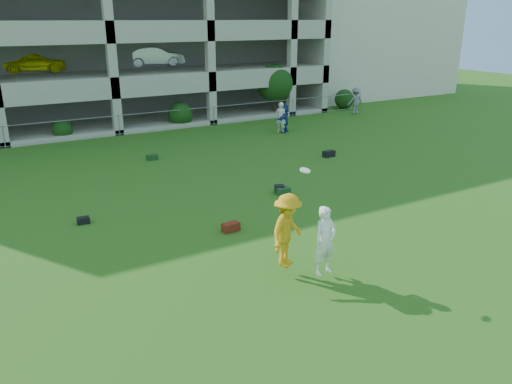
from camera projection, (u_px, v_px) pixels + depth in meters
ground at (314, 273)px, 13.29m from camera, size 100.00×100.00×0.00m
stucco_building at (340, 34)px, 45.35m from camera, size 16.00×14.00×10.00m
bystander_d at (285, 119)px, 29.36m from camera, size 1.47×1.36×1.64m
bystander_e at (281, 117)px, 29.26m from camera, size 0.73×0.79×1.81m
bystander_f at (355, 101)px, 34.96m from camera, size 1.27×0.84×1.84m
bag_red_a at (231, 227)px, 15.88m from camera, size 0.57×0.34×0.28m
bag_black_b at (83, 220)px, 16.48m from camera, size 0.42×0.28×0.22m
bag_green_c at (283, 191)px, 19.22m from camera, size 0.50×0.35×0.26m
crate_d at (279, 189)px, 19.35m from camera, size 0.46×0.46×0.30m
bag_black_e at (329, 154)px, 24.37m from camera, size 0.61×0.31×0.30m
bag_green_g at (152, 157)px, 23.86m from camera, size 0.50×0.30×0.25m
frisbee_contest at (296, 233)px, 12.79m from camera, size 1.83×1.50×2.75m
parking_garage at (77, 24)px, 34.00m from camera, size 30.00×14.00×12.00m
fence at (119, 125)px, 28.65m from camera, size 36.06×0.06×1.20m
shrub_row at (188, 101)px, 31.08m from camera, size 34.38×2.52×3.50m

